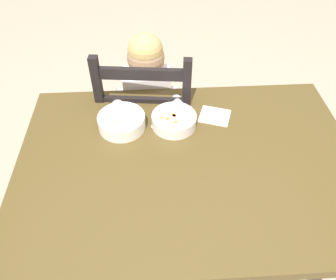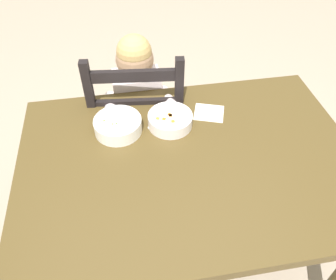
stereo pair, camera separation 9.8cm
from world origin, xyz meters
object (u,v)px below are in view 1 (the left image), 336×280
(dining_chair, at_px, (148,125))
(spoon, at_px, (161,129))
(dining_table, at_px, (188,177))
(child_figure, at_px, (148,98))
(bowl_of_peas, at_px, (122,121))
(bowl_of_carrots, at_px, (174,120))

(dining_chair, height_order, spoon, dining_chair)
(dining_table, bearing_deg, spoon, 119.00)
(child_figure, bearing_deg, spoon, -81.03)
(dining_chair, distance_m, spoon, 0.42)
(bowl_of_peas, xyz_separation_m, spoon, (0.15, -0.02, -0.03))
(child_figure, bearing_deg, bowl_of_peas, -109.68)
(child_figure, relative_size, spoon, 7.15)
(child_figure, height_order, spoon, child_figure)
(dining_table, bearing_deg, dining_chair, 107.04)
(dining_table, bearing_deg, bowl_of_peas, 142.16)
(bowl_of_carrots, relative_size, spoon, 1.37)
(dining_table, distance_m, child_figure, 0.51)
(dining_chair, bearing_deg, dining_table, -72.96)
(child_figure, bearing_deg, dining_chair, 139.29)
(dining_chair, xyz_separation_m, bowl_of_carrots, (0.11, -0.30, 0.29))
(dining_table, height_order, dining_chair, dining_chair)
(child_figure, xyz_separation_m, bowl_of_carrots, (0.10, -0.29, 0.11))
(dining_chair, height_order, bowl_of_carrots, dining_chair)
(dining_table, xyz_separation_m, dining_chair, (-0.15, 0.49, -0.16))
(dining_chair, distance_m, child_figure, 0.18)
(bowl_of_carrots, xyz_separation_m, spoon, (-0.05, -0.02, -0.02))
(child_figure, relative_size, bowl_of_peas, 4.99)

